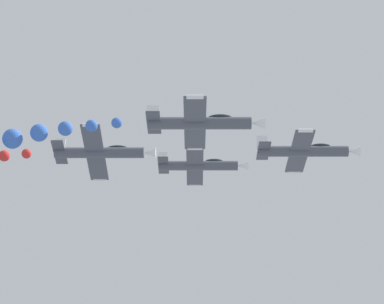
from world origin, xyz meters
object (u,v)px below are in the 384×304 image
Objects in this scene: airplane_left_inner at (200,165)px; airplane_right_inner at (202,123)px; airplane_left_outer at (101,152)px; airplane_lead at (305,151)px.

airplane_left_inner is 1.00× the size of airplane_right_inner.
airplane_right_inner is at bearing -0.01° from airplane_left_inner.
airplane_left_inner is 14.23m from airplane_left_outer.
airplane_left_outer is at bearing -135.53° from airplane_right_inner.
airplane_lead is 1.00× the size of airplane_right_inner.
airplane_left_inner is 1.00× the size of airplane_left_outer.
airplane_left_outer is (-10.23, -10.04, -0.67)m from airplane_right_inner.
airplane_right_inner is at bearing 44.47° from airplane_left_outer.
airplane_left_outer reaches higher than airplane_left_inner.
airplane_right_inner reaches higher than airplane_left_inner.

